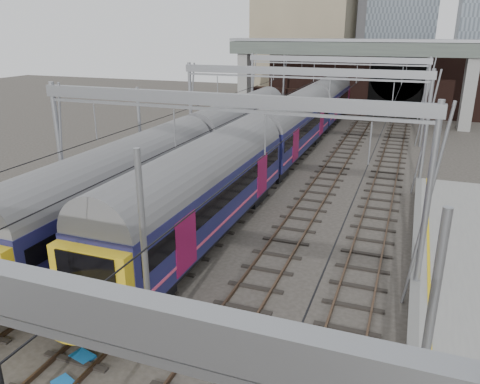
% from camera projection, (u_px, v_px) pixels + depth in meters
% --- Properties ---
extents(tracks, '(14.40, 80.00, 0.22)m').
position_uv_depth(tracks, '(267.00, 215.00, 27.24)').
color(tracks, '#4C3828').
rests_on(tracks, ground).
extents(overhead_line, '(16.80, 80.00, 8.00)m').
position_uv_depth(overhead_line, '(298.00, 88.00, 30.83)').
color(overhead_line, gray).
rests_on(overhead_line, ground).
extents(retaining_wall, '(28.00, 2.75, 9.00)m').
position_uv_depth(retaining_wall, '(367.00, 80.00, 58.04)').
color(retaining_wall, black).
rests_on(retaining_wall, ground).
extents(overbridge, '(28.00, 3.00, 9.25)m').
position_uv_depth(overbridge, '(351.00, 57.00, 52.29)').
color(overbridge, gray).
rests_on(overbridge, ground).
extents(train_main, '(3.08, 71.10, 5.20)m').
position_uv_depth(train_main, '(314.00, 110.00, 46.63)').
color(train_main, black).
rests_on(train_main, ground).
extents(train_second, '(2.97, 34.29, 5.05)m').
position_uv_depth(train_second, '(194.00, 152.00, 30.91)').
color(train_second, black).
rests_on(train_second, ground).
extents(equip_cover_a, '(0.86, 0.73, 0.09)m').
position_uv_depth(equip_cover_a, '(64.00, 384.00, 14.21)').
color(equip_cover_a, blue).
rests_on(equip_cover_a, ground).
extents(equip_cover_b, '(0.87, 0.70, 0.09)m').
position_uv_depth(equip_cover_b, '(82.00, 357.00, 15.38)').
color(equip_cover_b, blue).
rests_on(equip_cover_b, ground).
extents(equip_cover_c, '(0.90, 0.70, 0.10)m').
position_uv_depth(equip_cover_c, '(252.00, 361.00, 15.15)').
color(equip_cover_c, blue).
rests_on(equip_cover_c, ground).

